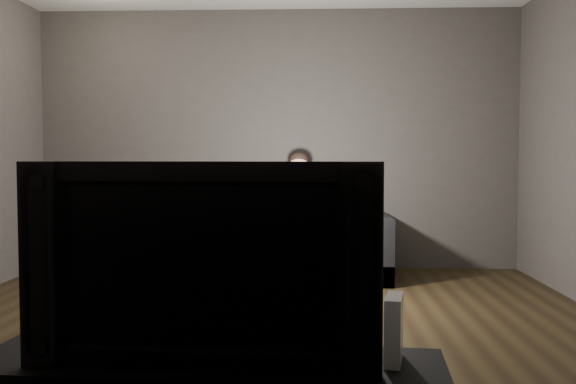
{
  "coord_description": "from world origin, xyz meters",
  "views": [
    {
      "loc": [
        0.38,
        -4.22,
        1.15
      ],
      "look_at": [
        0.15,
        1.55,
        0.85
      ],
      "focal_mm": 40.0,
      "sensor_mm": 36.0,
      "label": 1
    }
  ],
  "objects": [
    {
      "name": "nunchuk_white",
      "position": [
        0.16,
        1.46,
        0.9
      ],
      "size": [
        0.08,
        0.11,
        0.16
      ],
      "color": "white",
      "rests_on": "child"
    },
    {
      "name": "wii_console",
      "position": [
        0.63,
        -2.27,
        0.63
      ],
      "size": [
        0.08,
        0.16,
        0.21
      ],
      "primitive_type": "cube",
      "rotation": [
        0.0,
        0.0,
        -0.19
      ],
      "color": "white",
      "rests_on": "media_console"
    },
    {
      "name": "sofa",
      "position": [
        -0.02,
        1.95,
        0.28
      ],
      "size": [
        2.24,
        0.97,
        0.86
      ],
      "color": "black",
      "rests_on": "floor"
    },
    {
      "name": "back_wall",
      "position": [
        0.0,
        2.5,
        1.35
      ],
      "size": [
        5.0,
        0.04,
        2.7
      ],
      "primitive_type": "cube",
      "color": "#403C38",
      "rests_on": "ground"
    },
    {
      "name": "coffee_table",
      "position": [
        -0.05,
        1.01,
        0.36
      ],
      "size": [
        1.21,
        0.73,
        0.41
      ],
      "color": "black",
      "rests_on": "floor"
    },
    {
      "name": "floor",
      "position": [
        0.0,
        0.0,
        0.0
      ],
      "size": [
        5.0,
        5.0,
        0.0
      ],
      "primitive_type": "plane",
      "color": "black",
      "rests_on": "ground"
    },
    {
      "name": "child",
      "position": [
        0.24,
        1.88,
        0.73
      ],
      "size": [
        0.45,
        0.55,
        1.11
      ],
      "color": "black",
      "rests_on": "sofa"
    },
    {
      "name": "tv",
      "position": [
        0.05,
        -2.27,
        0.83
      ],
      "size": [
        1.08,
        0.22,
        0.62
      ],
      "primitive_type": "imported",
      "rotation": [
        0.0,
        0.0,
        -0.07
      ],
      "color": "black",
      "rests_on": "media_console"
    },
    {
      "name": "wii_remote_black",
      "position": [
        -1.02,
        1.86,
        0.62
      ],
      "size": [
        0.05,
        0.16,
        0.03
      ],
      "color": "black",
      "rests_on": "sofa"
    },
    {
      "name": "front_wall",
      "position": [
        0.0,
        -2.5,
        1.35
      ],
      "size": [
        5.0,
        0.04,
        2.7
      ],
      "primitive_type": "cube",
      "color": "#403C38",
      "rests_on": "ground"
    },
    {
      "name": "wii_remote_red",
      "position": [
        0.32,
        1.46,
        0.94
      ],
      "size": [
        0.06,
        0.08,
        0.21
      ],
      "color": "red",
      "rests_on": "child"
    }
  ]
}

